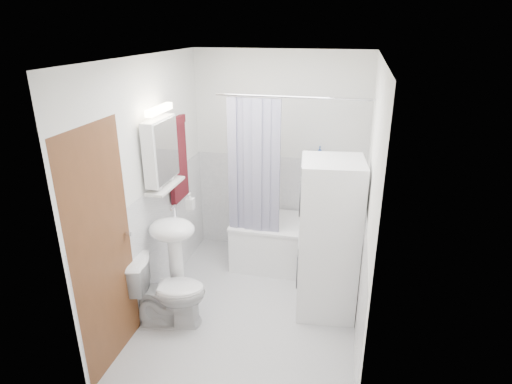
% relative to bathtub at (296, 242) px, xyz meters
% --- Properties ---
extents(floor, '(2.60, 2.60, 0.00)m').
position_rel_bathtub_xyz_m(floor, '(-0.28, -0.92, -0.30)').
color(floor, '#B5B5BA').
rests_on(floor, ground).
extents(room_walls, '(2.60, 2.60, 2.60)m').
position_rel_bathtub_xyz_m(room_walls, '(-0.28, -0.92, 1.18)').
color(room_walls, white).
rests_on(room_walls, ground).
extents(wainscot, '(1.98, 2.58, 2.58)m').
position_rel_bathtub_xyz_m(wainscot, '(-0.28, -0.63, 0.30)').
color(wainscot, white).
rests_on(wainscot, ground).
extents(door, '(0.05, 2.00, 2.00)m').
position_rel_bathtub_xyz_m(door, '(-1.23, -1.47, 0.70)').
color(door, brown).
rests_on(door, ground).
extents(bathtub, '(1.44, 0.68, 0.55)m').
position_rel_bathtub_xyz_m(bathtub, '(0.00, 0.00, 0.00)').
color(bathtub, white).
rests_on(bathtub, ground).
extents(tub_spout, '(0.04, 0.12, 0.04)m').
position_rel_bathtub_xyz_m(tub_spout, '(0.20, 0.33, 0.57)').
color(tub_spout, silver).
rests_on(tub_spout, room_walls).
extents(curtain_rod, '(1.62, 0.02, 0.02)m').
position_rel_bathtub_xyz_m(curtain_rod, '(0.00, -0.28, 1.70)').
color(curtain_rod, silver).
rests_on(curtain_rod, room_walls).
extents(shower_curtain, '(0.55, 0.02, 1.45)m').
position_rel_bathtub_xyz_m(shower_curtain, '(-0.43, -0.28, 0.95)').
color(shower_curtain, '#161343').
rests_on(shower_curtain, curtain_rod).
extents(sink, '(0.44, 0.37, 1.04)m').
position_rel_bathtub_xyz_m(sink, '(-1.03, -1.03, 0.40)').
color(sink, white).
rests_on(sink, ground).
extents(medicine_cabinet, '(0.13, 0.50, 0.71)m').
position_rel_bathtub_xyz_m(medicine_cabinet, '(-1.18, -0.82, 1.26)').
color(medicine_cabinet, white).
rests_on(medicine_cabinet, room_walls).
extents(shelf, '(0.18, 0.54, 0.02)m').
position_rel_bathtub_xyz_m(shelf, '(-1.17, -0.82, 0.90)').
color(shelf, silver).
rests_on(shelf, room_walls).
extents(shower_caddy, '(0.22, 0.06, 0.02)m').
position_rel_bathtub_xyz_m(shower_caddy, '(0.25, 0.32, 0.85)').
color(shower_caddy, silver).
rests_on(shower_caddy, room_walls).
extents(towel, '(0.07, 0.37, 0.90)m').
position_rel_bathtub_xyz_m(towel, '(-1.22, -0.38, 1.04)').
color(towel, '#561914').
rests_on(towel, room_walls).
extents(washer_dryer, '(0.61, 0.60, 1.54)m').
position_rel_bathtub_xyz_m(washer_dryer, '(0.40, -0.74, 0.47)').
color(washer_dryer, white).
rests_on(washer_dryer, ground).
extents(toilet, '(0.76, 0.54, 0.68)m').
position_rel_bathtub_xyz_m(toilet, '(-1.00, -1.29, 0.04)').
color(toilet, white).
rests_on(toilet, ground).
extents(soap_pump, '(0.08, 0.17, 0.08)m').
position_rel_bathtub_xyz_m(soap_pump, '(-0.99, -0.67, 0.65)').
color(soap_pump, gray).
rests_on(soap_pump, sink).
extents(shelf_bottle, '(0.07, 0.18, 0.07)m').
position_rel_bathtub_xyz_m(shelf_bottle, '(-1.17, -0.97, 0.95)').
color(shelf_bottle, gray).
rests_on(shelf_bottle, shelf).
extents(shelf_cup, '(0.10, 0.09, 0.10)m').
position_rel_bathtub_xyz_m(shelf_cup, '(-1.17, -0.70, 0.96)').
color(shelf_cup, gray).
rests_on(shelf_cup, shelf).
extents(shampoo_a, '(0.13, 0.17, 0.13)m').
position_rel_bathtub_xyz_m(shampoo_a, '(0.07, 0.32, 0.92)').
color(shampoo_a, gray).
rests_on(shampoo_a, shower_caddy).
extents(shampoo_b, '(0.08, 0.21, 0.08)m').
position_rel_bathtub_xyz_m(shampoo_b, '(0.19, 0.32, 0.90)').
color(shampoo_b, '#264C9B').
rests_on(shampoo_b, shower_caddy).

